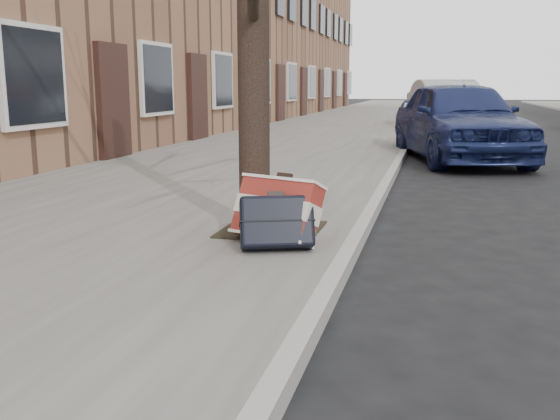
% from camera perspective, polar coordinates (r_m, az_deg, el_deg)
% --- Properties ---
extents(ground, '(120.00, 120.00, 0.00)m').
position_cam_1_polar(ground, '(4.30, 21.71, -8.33)').
color(ground, black).
rests_on(ground, ground).
extents(near_sidewalk, '(5.00, 70.00, 0.12)m').
position_cam_1_polar(near_sidewalk, '(19.31, 4.95, 7.39)').
color(near_sidewalk, slate).
rests_on(near_sidewalk, ground).
extents(house_near, '(6.80, 40.00, 7.00)m').
position_cam_1_polar(house_near, '(22.05, -10.43, 16.69)').
color(house_near, brown).
rests_on(house_near, ground).
extents(dirt_patch, '(0.85, 0.85, 0.02)m').
position_cam_1_polar(dirt_patch, '(5.55, -0.76, -1.77)').
color(dirt_patch, black).
rests_on(dirt_patch, near_sidewalk).
extents(suitcase_red, '(0.79, 0.61, 0.54)m').
position_cam_1_polar(suitcase_red, '(5.05, -0.27, -0.03)').
color(suitcase_red, maroon).
rests_on(suitcase_red, near_sidewalk).
extents(suitcase_navy, '(0.65, 0.51, 0.45)m').
position_cam_1_polar(suitcase_navy, '(4.84, -0.30, -1.09)').
color(suitcase_navy, black).
rests_on(suitcase_navy, near_sidewalk).
extents(car_near_front, '(2.85, 4.72, 1.50)m').
position_cam_1_polar(car_near_front, '(12.05, 16.05, 7.91)').
color(car_near_front, '#17204E').
rests_on(car_near_front, ground).
extents(car_near_mid, '(2.70, 4.96, 1.55)m').
position_cam_1_polar(car_near_mid, '(19.78, 15.05, 9.22)').
color(car_near_mid, '#B6B9BE').
rests_on(car_near_mid, ground).
extents(car_near_back, '(2.46, 4.83, 1.31)m').
position_cam_1_polar(car_near_back, '(25.47, 15.42, 9.32)').
color(car_near_back, '#39383E').
rests_on(car_near_back, ground).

